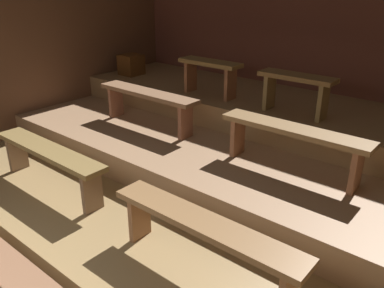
# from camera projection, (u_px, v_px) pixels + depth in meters

# --- Properties ---
(ground) EXTENTS (6.24, 6.22, 0.08)m
(ground) POSITION_uv_depth(u_px,v_px,m) (162.00, 226.00, 4.22)
(ground) COLOR #9B7552
(wall_back) EXTENTS (6.24, 0.06, 2.77)m
(wall_back) POSITION_uv_depth(u_px,v_px,m) (294.00, 54.00, 5.60)
(wall_back) COLOR brown
(wall_back) RESTS_ON ground
(wall_left) EXTENTS (0.06, 6.22, 2.77)m
(wall_left) POSITION_uv_depth(u_px,v_px,m) (9.00, 59.00, 5.28)
(wall_left) COLOR brown
(wall_left) RESTS_ON ground
(platform_lower) EXTENTS (5.44, 4.01, 0.31)m
(platform_lower) POSITION_uv_depth(u_px,v_px,m) (204.00, 185.00, 4.64)
(platform_lower) COLOR #987A4E
(platform_lower) RESTS_ON ground
(platform_middle) EXTENTS (5.44, 2.79, 0.31)m
(platform_middle) POSITION_uv_depth(u_px,v_px,m) (234.00, 145.00, 4.95)
(platform_middle) COLOR #A27B59
(platform_middle) RESTS_ON platform_lower
(platform_upper) EXTENTS (5.44, 1.49, 0.31)m
(platform_upper) POSITION_uv_depth(u_px,v_px,m) (263.00, 109.00, 5.29)
(platform_upper) COLOR #937148
(platform_upper) RESTS_ON platform_middle
(bench_floor_center) EXTENTS (1.92, 0.26, 0.46)m
(bench_floor_center) POSITION_uv_depth(u_px,v_px,m) (8.00, 273.00, 2.94)
(bench_floor_center) COLOR #8A5F43
(bench_floor_center) RESTS_ON ground
(bench_lower_left) EXTENTS (1.63, 0.26, 0.46)m
(bench_lower_left) POSITION_uv_depth(u_px,v_px,m) (49.00, 156.00, 4.12)
(bench_lower_left) COLOR olive
(bench_lower_left) RESTS_ON platform_lower
(bench_lower_right) EXTENTS (1.63, 0.26, 0.46)m
(bench_lower_right) POSITION_uv_depth(u_px,v_px,m) (204.00, 231.00, 2.91)
(bench_lower_right) COLOR olive
(bench_lower_right) RESTS_ON platform_lower
(bench_middle_left) EXTENTS (1.49, 0.26, 0.46)m
(bench_middle_left) POSITION_uv_depth(u_px,v_px,m) (148.00, 99.00, 4.98)
(bench_middle_left) COLOR #8A6243
(bench_middle_left) RESTS_ON platform_middle
(bench_middle_right) EXTENTS (1.49, 0.26, 0.46)m
(bench_middle_right) POSITION_uv_depth(u_px,v_px,m) (293.00, 136.00, 3.81)
(bench_middle_right) COLOR olive
(bench_middle_right) RESTS_ON platform_middle
(bench_upper_left) EXTENTS (0.87, 0.26, 0.46)m
(bench_upper_left) POSITION_uv_depth(u_px,v_px,m) (210.00, 70.00, 5.19)
(bench_upper_left) COLOR olive
(bench_upper_left) RESTS_ON platform_upper
(bench_upper_right) EXTENTS (0.87, 0.26, 0.46)m
(bench_upper_right) POSITION_uv_depth(u_px,v_px,m) (296.00, 85.00, 4.47)
(bench_upper_right) COLOR olive
(bench_upper_right) RESTS_ON platform_upper
(wooden_crate_upper) EXTENTS (0.32, 0.32, 0.32)m
(wooden_crate_upper) POSITION_uv_depth(u_px,v_px,m) (131.00, 65.00, 6.38)
(wooden_crate_upper) COLOR #563113
(wooden_crate_upper) RESTS_ON platform_upper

